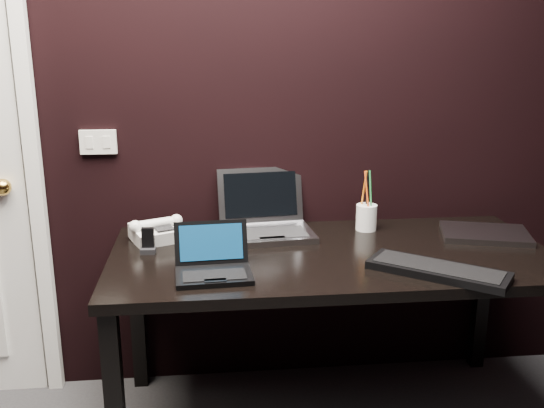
{
  "coord_description": "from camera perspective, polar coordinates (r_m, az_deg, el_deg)",
  "views": [
    {
      "loc": [
        -0.16,
        -0.77,
        1.54
      ],
      "look_at": [
        0.06,
        1.35,
        0.95
      ],
      "focal_mm": 40.0,
      "sensor_mm": 36.0,
      "label": 1
    }
  ],
  "objects": [
    {
      "name": "ext_keyboard",
      "position": [
        2.21,
        15.34,
        -6.02
      ],
      "size": [
        0.48,
        0.42,
        0.03
      ],
      "color": "black",
      "rests_on": "desk"
    },
    {
      "name": "wall_back",
      "position": [
        2.59,
        -2.45,
        10.07
      ],
      "size": [
        4.0,
        0.0,
        4.0
      ],
      "primitive_type": "plane",
      "rotation": [
        1.57,
        0.0,
        0.0
      ],
      "color": "black",
      "rests_on": "ground"
    },
    {
      "name": "netbook",
      "position": [
        2.13,
        -5.56,
        -5.79
      ],
      "size": [
        0.27,
        0.25,
        0.17
      ],
      "color": "black",
      "rests_on": "desk"
    },
    {
      "name": "closed_laptop",
      "position": [
        2.67,
        19.41,
        -2.65
      ],
      "size": [
        0.4,
        0.34,
        0.02
      ],
      "color": "#9B9AA0",
      "rests_on": "desk"
    },
    {
      "name": "wall_switch",
      "position": [
        2.63,
        -16.04,
        5.63
      ],
      "size": [
        0.15,
        0.02,
        0.1
      ],
      "color": "silver",
      "rests_on": "wall_back"
    },
    {
      "name": "mobile_phone",
      "position": [
        2.38,
        -11.58,
        -3.65
      ],
      "size": [
        0.06,
        0.05,
        0.1
      ],
      "color": "black",
      "rests_on": "desk"
    },
    {
      "name": "desk_phone",
      "position": [
        2.5,
        -10.86,
        -2.55
      ],
      "size": [
        0.24,
        0.23,
        0.11
      ],
      "color": "silver",
      "rests_on": "desk"
    },
    {
      "name": "pen_cup",
      "position": [
        2.63,
        8.87,
        -1.14
      ],
      "size": [
        0.09,
        0.09,
        0.26
      ],
      "color": "white",
      "rests_on": "desk"
    },
    {
      "name": "desk",
      "position": [
        2.39,
        5.6,
        -6.24
      ],
      "size": [
        1.7,
        0.8,
        0.74
      ],
      "color": "black",
      "rests_on": "ground"
    },
    {
      "name": "silver_laptop",
      "position": [
        2.55,
        -0.59,
        -1.77
      ],
      "size": [
        0.4,
        0.37,
        0.25
      ],
      "color": "#A2A1A7",
      "rests_on": "desk"
    }
  ]
}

